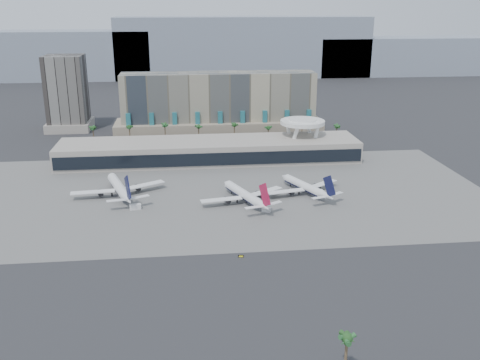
{
  "coord_description": "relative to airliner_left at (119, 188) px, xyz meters",
  "views": [
    {
      "loc": [
        -14.36,
        -185.2,
        87.22
      ],
      "look_at": [
        9.97,
        40.0,
        11.25
      ],
      "focal_mm": 40.0,
      "sensor_mm": 36.0,
      "label": 1
    }
  ],
  "objects": [
    {
      "name": "ground",
      "position": [
        45.37,
        -56.36,
        -4.02
      ],
      "size": [
        900.0,
        900.0,
        0.0
      ],
      "primitive_type": "plane",
      "color": "#232326",
      "rests_on": "ground"
    },
    {
      "name": "mountain_ridge",
      "position": [
        73.25,
        413.64,
        25.87
      ],
      "size": [
        680.0,
        60.0,
        70.0
      ],
      "color": "gray",
      "rests_on": "ground"
    },
    {
      "name": "apron_pad",
      "position": [
        45.37,
        -1.36,
        -3.99
      ],
      "size": [
        260.0,
        130.0,
        0.06
      ],
      "primitive_type": "cube",
      "color": "#5B5B59",
      "rests_on": "ground"
    },
    {
      "name": "saucer_structure",
      "position": [
        100.37,
        59.64,
        14.43
      ],
      "size": [
        26.0,
        26.0,
        21.89
      ],
      "color": "white",
      "rests_on": "ground"
    },
    {
      "name": "service_vehicle_a",
      "position": [
        8.67,
        -18.61,
        -2.84
      ],
      "size": [
        5.21,
        3.27,
        2.37
      ],
      "primitive_type": "cube",
      "rotation": [
        0.0,
        0.0,
        0.2
      ],
      "color": "silver",
      "rests_on": "ground"
    },
    {
      "name": "airliner_right",
      "position": [
        87.72,
        -6.91,
        -0.44
      ],
      "size": [
        37.31,
        38.41,
        14.2
      ],
      "rotation": [
        0.0,
        0.0,
        0.42
      ],
      "color": "white",
      "rests_on": "ground"
    },
    {
      "name": "terminal",
      "position": [
        45.37,
        53.48,
        2.5
      ],
      "size": [
        170.0,
        32.5,
        14.5
      ],
      "color": "#B4AB9E",
      "rests_on": "ground"
    },
    {
      "name": "office_tower",
      "position": [
        -49.63,
        143.64,
        18.92
      ],
      "size": [
        30.0,
        30.0,
        52.0
      ],
      "color": "black",
      "rests_on": "ground"
    },
    {
      "name": "hotel",
      "position": [
        55.37,
        118.06,
        12.79
      ],
      "size": [
        140.0,
        30.0,
        42.0
      ],
      "color": "tan",
      "rests_on": "ground"
    },
    {
      "name": "palm_row",
      "position": [
        52.37,
        88.64,
        6.48
      ],
      "size": [
        157.8,
        2.8,
        13.1
      ],
      "color": "brown",
      "rests_on": "ground"
    },
    {
      "name": "service_vehicle_b",
      "position": [
        65.73,
        -27.72,
        -3.05
      ],
      "size": [
        4.28,
        3.34,
        1.94
      ],
      "primitive_type": "cube",
      "rotation": [
        0.0,
        0.0,
        -0.36
      ],
      "color": "silver",
      "rests_on": "ground"
    },
    {
      "name": "airliner_centre",
      "position": [
        57.51,
        -15.14,
        -0.27
      ],
      "size": [
        39.53,
        40.78,
        14.86
      ],
      "rotation": [
        0.0,
        0.0,
        0.38
      ],
      "color": "white",
      "rests_on": "ground"
    },
    {
      "name": "airliner_left",
      "position": [
        0.0,
        0.0,
        0.0
      ],
      "size": [
        43.16,
        44.67,
        15.94
      ],
      "rotation": [
        0.0,
        0.0,
        0.31
      ],
      "color": "white",
      "rests_on": "ground"
    },
    {
      "name": "near_palm_b",
      "position": [
        67.94,
        -136.74,
        5.84
      ],
      "size": [
        6.0,
        6.0,
        12.71
      ],
      "color": "brown",
      "rests_on": "ground"
    },
    {
      "name": "taxiway_sign",
      "position": [
        49.89,
        -69.85,
        -3.57
      ],
      "size": [
        2.01,
        0.56,
        0.9
      ],
      "rotation": [
        0.0,
        0.0,
        -0.14
      ],
      "color": "black",
      "rests_on": "ground"
    }
  ]
}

